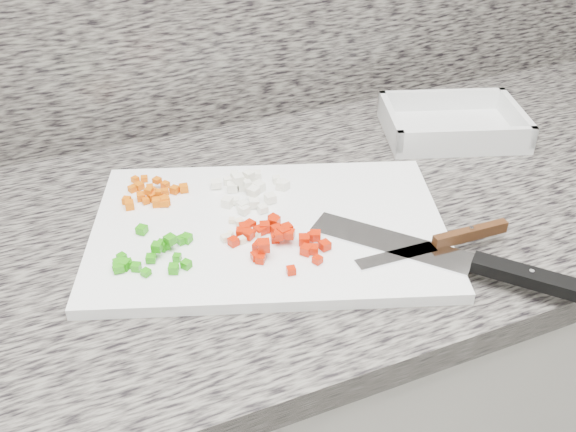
% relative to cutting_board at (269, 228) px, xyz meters
% --- Properties ---
extents(cabinet, '(3.92, 0.62, 0.86)m').
position_rel_cutting_board_xyz_m(cabinet, '(-0.02, 0.05, -0.48)').
color(cabinet, silver).
rests_on(cabinet, ground).
extents(countertop, '(3.96, 0.64, 0.04)m').
position_rel_cutting_board_xyz_m(countertop, '(-0.02, 0.05, -0.03)').
color(countertop, slate).
rests_on(countertop, cabinet).
extents(cutting_board, '(0.56, 0.46, 0.02)m').
position_rel_cutting_board_xyz_m(cutting_board, '(0.00, 0.00, 0.00)').
color(cutting_board, white).
rests_on(cutting_board, countertop).
extents(carrot_pile, '(0.10, 0.09, 0.02)m').
position_rel_cutting_board_xyz_m(carrot_pile, '(-0.13, 0.13, 0.01)').
color(carrot_pile, '#D95B04').
rests_on(carrot_pile, cutting_board).
extents(onion_pile, '(0.11, 0.12, 0.02)m').
position_rel_cutting_board_xyz_m(onion_pile, '(0.00, 0.08, 0.02)').
color(onion_pile, white).
rests_on(onion_pile, cutting_board).
extents(green_pepper_pile, '(0.11, 0.11, 0.02)m').
position_rel_cutting_board_xyz_m(green_pepper_pile, '(-0.16, -0.01, 0.02)').
color(green_pepper_pile, '#24920D').
rests_on(green_pepper_pile, cutting_board).
extents(red_pepper_pile, '(0.12, 0.13, 0.02)m').
position_rel_cutting_board_xyz_m(red_pepper_pile, '(-0.01, -0.04, 0.02)').
color(red_pepper_pile, '#C01B02').
rests_on(red_pepper_pile, cutting_board).
extents(garlic_pile, '(0.06, 0.06, 0.01)m').
position_rel_cutting_board_xyz_m(garlic_pile, '(-0.04, -0.01, 0.01)').
color(garlic_pile, '#F9E7C0').
rests_on(garlic_pile, cutting_board).
extents(chef_knife, '(0.26, 0.29, 0.02)m').
position_rel_cutting_board_xyz_m(chef_knife, '(0.20, -0.19, 0.01)').
color(chef_knife, silver).
rests_on(chef_knife, cutting_board).
extents(paring_knife, '(0.22, 0.03, 0.02)m').
position_rel_cutting_board_xyz_m(paring_knife, '(0.20, -0.13, 0.01)').
color(paring_knife, silver).
rests_on(paring_knife, cutting_board).
extents(tray, '(0.27, 0.23, 0.05)m').
position_rel_cutting_board_xyz_m(tray, '(0.40, 0.15, 0.01)').
color(tray, white).
rests_on(tray, countertop).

